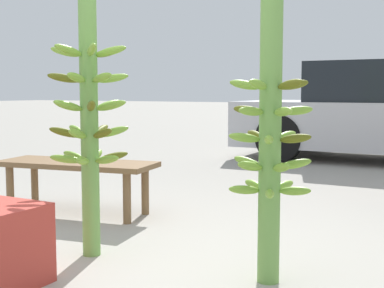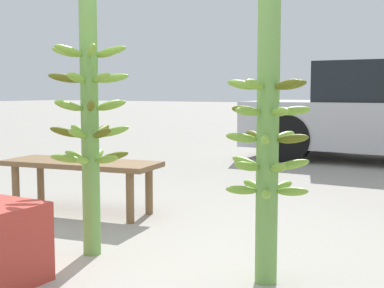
% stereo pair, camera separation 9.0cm
% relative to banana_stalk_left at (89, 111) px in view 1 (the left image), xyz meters
% --- Properties ---
extents(ground_plane, '(80.00, 80.00, 0.00)m').
position_rel_banana_stalk_left_xyz_m(ground_plane, '(0.50, -0.32, -0.86)').
color(ground_plane, '#9E998E').
extents(banana_stalk_left, '(0.47, 0.47, 1.67)m').
position_rel_banana_stalk_left_xyz_m(banana_stalk_left, '(0.00, 0.00, 0.00)').
color(banana_stalk_left, '#6B9E47').
rests_on(banana_stalk_left, ground_plane).
extents(banana_stalk_center, '(0.43, 0.43, 1.54)m').
position_rel_banana_stalk_left_xyz_m(banana_stalk_center, '(1.08, 0.08, -0.10)').
color(banana_stalk_center, '#6B9E47').
rests_on(banana_stalk_center, ground_plane).
extents(market_bench, '(1.32, 0.64, 0.42)m').
position_rel_banana_stalk_left_xyz_m(market_bench, '(-0.79, 0.80, -0.50)').
color(market_bench, brown).
rests_on(market_bench, ground_plane).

